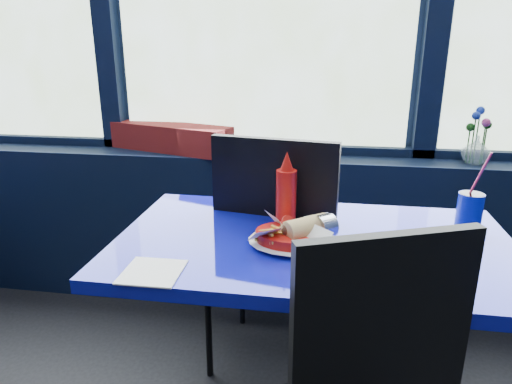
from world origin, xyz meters
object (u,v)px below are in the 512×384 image
(near_table, at_px, (311,292))
(soda_cup, at_px, (469,211))
(planter_box, at_px, (169,137))
(ketchup_bottle, at_px, (286,194))
(flower_vase, at_px, (476,147))
(chair_near_back, at_px, (271,243))
(food_basket, at_px, (295,235))

(near_table, xyz_separation_m, soda_cup, (0.48, 0.14, 0.25))
(planter_box, relative_size, ketchup_bottle, 2.67)
(flower_vase, relative_size, soda_cup, 0.97)
(flower_vase, bearing_deg, planter_box, 178.23)
(chair_near_back, distance_m, ketchup_bottle, 0.35)
(soda_cup, bearing_deg, ketchup_bottle, -175.26)
(food_basket, bearing_deg, planter_box, 111.97)
(near_table, bearing_deg, planter_box, 130.59)
(flower_vase, bearing_deg, chair_near_back, -148.02)
(chair_near_back, relative_size, soda_cup, 3.89)
(flower_vase, distance_m, soda_cup, 0.74)
(soda_cup, bearing_deg, near_table, -163.19)
(food_basket, bearing_deg, flower_vase, 35.26)
(planter_box, bearing_deg, chair_near_back, -26.09)
(near_table, xyz_separation_m, planter_box, (-0.76, 0.89, 0.30))
(ketchup_bottle, bearing_deg, soda_cup, 4.74)
(near_table, relative_size, planter_box, 1.81)
(food_basket, distance_m, ketchup_bottle, 0.17)
(food_basket, distance_m, soda_cup, 0.57)
(near_table, relative_size, chair_near_back, 1.18)
(chair_near_back, relative_size, food_basket, 3.75)
(ketchup_bottle, xyz_separation_m, soda_cup, (0.58, 0.05, -0.04))
(chair_near_back, distance_m, planter_box, 0.88)
(flower_vase, xyz_separation_m, food_basket, (-0.74, -0.90, -0.10))
(near_table, xyz_separation_m, chair_near_back, (-0.17, 0.31, 0.02))
(flower_vase, bearing_deg, food_basket, -129.67)
(near_table, distance_m, flower_vase, 1.13)
(near_table, height_order, flower_vase, flower_vase)
(planter_box, bearing_deg, ketchup_bottle, -31.79)
(chair_near_back, height_order, soda_cup, chair_near_back)
(chair_near_back, relative_size, ketchup_bottle, 4.11)
(chair_near_back, xyz_separation_m, flower_vase, (0.86, 0.54, 0.29))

